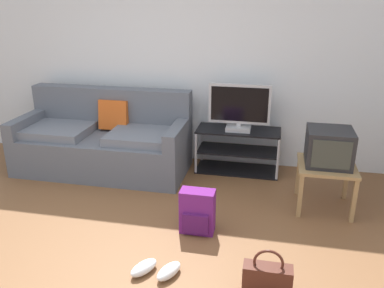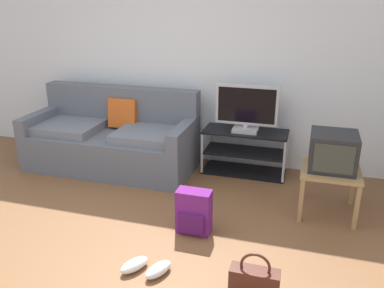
% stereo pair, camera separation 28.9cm
% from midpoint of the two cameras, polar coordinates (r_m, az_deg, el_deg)
% --- Properties ---
extents(ground_plane, '(9.00, 9.80, 0.02)m').
position_cam_midpoint_polar(ground_plane, '(3.42, -12.33, -16.50)').
color(ground_plane, brown).
extents(wall_back, '(9.00, 0.10, 2.70)m').
position_cam_midpoint_polar(wall_back, '(5.06, -0.01, 12.76)').
color(wall_back, silver).
rests_on(wall_back, ground_plane).
extents(couch, '(2.03, 0.90, 0.95)m').
position_cam_midpoint_polar(couch, '(5.02, -9.58, 0.62)').
color(couch, '#565B66').
rests_on(couch, ground_plane).
extents(tv_stand, '(0.99, 0.43, 0.52)m').
position_cam_midpoint_polar(tv_stand, '(4.86, 9.19, -1.11)').
color(tv_stand, black).
rests_on(tv_stand, ground_plane).
extents(flat_tv, '(0.71, 0.22, 0.55)m').
position_cam_midpoint_polar(flat_tv, '(4.67, 9.52, 4.90)').
color(flat_tv, '#B2B2B7').
rests_on(flat_tv, tv_stand).
extents(side_table, '(0.55, 0.55, 0.47)m').
position_cam_midpoint_polar(side_table, '(4.12, 20.95, -4.26)').
color(side_table, '#9E7A4C').
rests_on(side_table, ground_plane).
extents(crt_tv, '(0.43, 0.42, 0.35)m').
position_cam_midpoint_polar(crt_tv, '(4.04, 21.37, -0.98)').
color(crt_tv, '#232326').
rests_on(crt_tv, side_table).
extents(backpack, '(0.31, 0.23, 0.41)m').
position_cam_midpoint_polar(backpack, '(3.63, 2.58, -9.69)').
color(backpack, '#661E70').
rests_on(backpack, ground_plane).
extents(handbag, '(0.35, 0.13, 0.36)m').
position_cam_midpoint_polar(handbag, '(3.04, 11.71, -18.70)').
color(handbag, '#4C2319').
rests_on(handbag, ground_plane).
extents(sneakers_pair, '(0.41, 0.27, 0.09)m').
position_cam_midpoint_polar(sneakers_pair, '(3.24, -3.89, -17.15)').
color(sneakers_pair, white).
rests_on(sneakers_pair, ground_plane).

